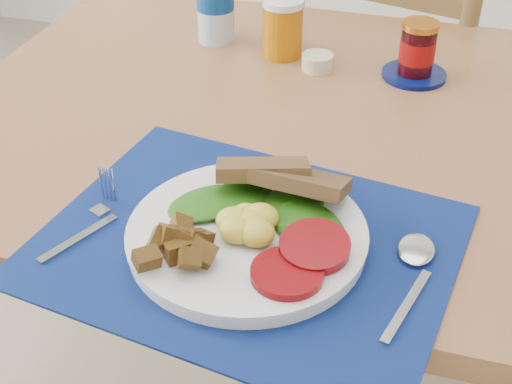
# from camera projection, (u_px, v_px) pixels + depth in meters

# --- Properties ---
(table) EXTENTS (1.40, 0.90, 0.75)m
(table) POSITION_uv_depth(u_px,v_px,m) (370.00, 167.00, 1.18)
(table) COLOR brown
(table) RESTS_ON ground
(chair_far) EXTENTS (0.56, 0.54, 1.24)m
(chair_far) POSITION_uv_depth(u_px,v_px,m) (394.00, 40.00, 1.71)
(chair_far) COLOR brown
(chair_far) RESTS_ON ground
(placemat) EXTENTS (0.56, 0.46, 0.00)m
(placemat) POSITION_uv_depth(u_px,v_px,m) (247.00, 243.00, 0.89)
(placemat) COLOR black
(placemat) RESTS_ON table
(breakfast_plate) EXTENTS (0.30, 0.30, 0.07)m
(breakfast_plate) POSITION_uv_depth(u_px,v_px,m) (241.00, 231.00, 0.88)
(breakfast_plate) COLOR silver
(breakfast_plate) RESTS_ON placemat
(fork) EXTENTS (0.06, 0.17, 0.00)m
(fork) POSITION_uv_depth(u_px,v_px,m) (92.00, 220.00, 0.92)
(fork) COLOR #B2B5BA
(fork) RESTS_ON placemat
(spoon) EXTENTS (0.05, 0.19, 0.01)m
(spoon) POSITION_uv_depth(u_px,v_px,m) (413.00, 266.00, 0.85)
(spoon) COLOR #B2B5BA
(spoon) RESTS_ON placemat
(juice_glass) EXTENTS (0.07, 0.07, 0.10)m
(juice_glass) POSITION_uv_depth(u_px,v_px,m) (283.00, 29.00, 1.31)
(juice_glass) COLOR #B15D04
(juice_glass) RESTS_ON table
(ramekin) EXTENTS (0.06, 0.06, 0.03)m
(ramekin) POSITION_uv_depth(u_px,v_px,m) (317.00, 62.00, 1.28)
(ramekin) COLOR beige
(ramekin) RESTS_ON table
(jam_on_saucer) EXTENTS (0.11, 0.11, 0.10)m
(jam_on_saucer) POSITION_uv_depth(u_px,v_px,m) (417.00, 53.00, 1.24)
(jam_on_saucer) COLOR #040E4A
(jam_on_saucer) RESTS_ON table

